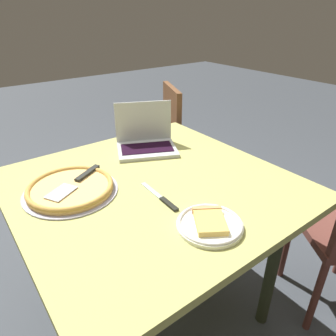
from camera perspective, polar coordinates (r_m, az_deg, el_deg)
The scene contains 7 objects.
ground_plane at distance 1.80m, azimuth -2.30°, elevation -24.36°, with size 12.00×12.00×0.00m, color #3A3F45.
dining_table at distance 1.33m, azimuth -2.85°, elevation -6.05°, with size 1.10×1.08×0.77m.
laptop at distance 1.58m, azimuth -4.18°, elevation 5.28°, with size 0.36×0.33×0.23m.
pizza_plate at distance 1.04m, azimuth 7.81°, elevation -10.24°, with size 0.22×0.22×0.04m.
pizza_tray at distance 1.27m, azimuth -17.76°, elevation -3.62°, with size 0.37×0.37×0.04m.
table_knife at distance 1.17m, azimuth -1.10°, elevation -5.77°, with size 0.03×0.24×0.01m.
chair_near at distance 2.28m, azimuth -1.93°, elevation 4.74°, with size 0.54×0.54×0.93m.
Camera 1 is at (-0.61, -0.92, 1.42)m, focal length 32.58 mm.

